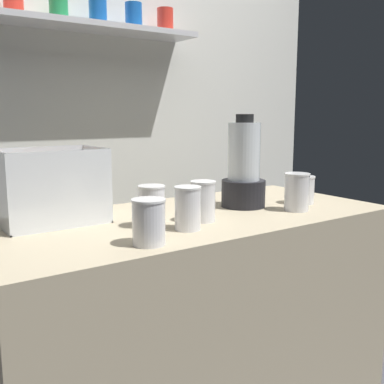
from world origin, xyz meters
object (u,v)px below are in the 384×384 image
(juice_cup_orange_middle, at_px, (188,210))
(carrot_display_bin, at_px, (53,200))
(juice_cup_beet_far_left, at_px, (149,225))
(juice_cup_beet_rightmost, at_px, (303,192))
(blender_pitcher, at_px, (244,171))
(juice_cup_carrot_left, at_px, (152,208))
(juice_cup_mango_far_right, at_px, (297,193))
(juice_cup_beet_right, at_px, (203,204))

(juice_cup_orange_middle, bearing_deg, carrot_display_bin, 133.53)
(juice_cup_beet_far_left, distance_m, juice_cup_beet_rightmost, 0.78)
(carrot_display_bin, bearing_deg, juice_cup_beet_rightmost, -14.68)
(carrot_display_bin, height_order, juice_cup_beet_rightmost, carrot_display_bin)
(carrot_display_bin, height_order, blender_pitcher, blender_pitcher)
(carrot_display_bin, height_order, juice_cup_carrot_left, carrot_display_bin)
(juice_cup_carrot_left, distance_m, juice_cup_mango_far_right, 0.55)
(juice_cup_beet_far_left, bearing_deg, carrot_display_bin, 108.07)
(carrot_display_bin, relative_size, juice_cup_beet_right, 2.40)
(juice_cup_beet_right, bearing_deg, juice_cup_beet_rightmost, 2.35)
(carrot_display_bin, bearing_deg, juice_cup_beet_far_left, -71.93)
(juice_cup_mango_far_right, height_order, juice_cup_beet_rightmost, juice_cup_mango_far_right)
(blender_pitcher, distance_m, juice_cup_beet_rightmost, 0.26)
(juice_cup_beet_right, distance_m, juice_cup_beet_rightmost, 0.49)
(juice_cup_beet_far_left, distance_m, juice_cup_orange_middle, 0.19)
(juice_cup_orange_middle, height_order, juice_cup_beet_right, same)
(juice_cup_mango_far_right, bearing_deg, carrot_display_bin, 158.19)
(carrot_display_bin, relative_size, juice_cup_carrot_left, 2.45)
(blender_pitcher, relative_size, juice_cup_beet_right, 2.61)
(juice_cup_orange_middle, distance_m, juice_cup_beet_rightmost, 0.60)
(juice_cup_beet_far_left, height_order, juice_cup_mango_far_right, juice_cup_mango_far_right)
(juice_cup_beet_right, bearing_deg, juice_cup_orange_middle, -148.45)
(juice_cup_orange_middle, height_order, juice_cup_beet_rightmost, juice_cup_orange_middle)
(carrot_display_bin, relative_size, juice_cup_beet_far_left, 2.56)
(juice_cup_beet_right, bearing_deg, carrot_display_bin, 147.72)
(juice_cup_beet_right, height_order, juice_cup_beet_rightmost, juice_cup_beet_right)
(blender_pitcher, relative_size, juice_cup_beet_rightmost, 3.19)
(juice_cup_mango_far_right, xyz_separation_m, juice_cup_beet_rightmost, (0.12, 0.08, -0.02))
(juice_cup_carrot_left, height_order, juice_cup_mango_far_right, juice_cup_mango_far_right)
(juice_cup_mango_far_right, relative_size, juice_cup_beet_rightmost, 1.26)
(juice_cup_carrot_left, height_order, juice_cup_beet_right, juice_cup_beet_right)
(blender_pitcher, bearing_deg, juice_cup_beet_right, -157.92)
(juice_cup_carrot_left, height_order, juice_cup_beet_rightmost, juice_cup_carrot_left)
(juice_cup_beet_right, xyz_separation_m, juice_cup_beet_rightmost, (0.49, 0.02, -0.01))
(juice_cup_beet_far_left, xyz_separation_m, juice_cup_beet_rightmost, (0.77, 0.16, -0.01))
(juice_cup_carrot_left, bearing_deg, juice_cup_beet_right, -8.88)
(juice_cup_carrot_left, xyz_separation_m, juice_cup_orange_middle, (0.07, -0.09, 0.00))
(juice_cup_beet_far_left, xyz_separation_m, juice_cup_carrot_left, (0.10, 0.16, 0.00))
(juice_cup_beet_far_left, height_order, juice_cup_beet_right, juice_cup_beet_right)
(juice_cup_mango_far_right, bearing_deg, juice_cup_carrot_left, 171.34)
(juice_cup_orange_middle, xyz_separation_m, juice_cup_beet_right, (0.10, 0.06, -0.00))
(juice_cup_beet_rightmost, bearing_deg, blender_pitcher, 159.14)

